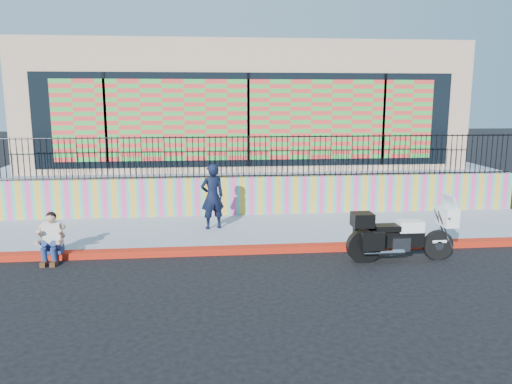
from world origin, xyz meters
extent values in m
plane|color=black|center=(0.00, 0.00, 0.00)|extent=(90.00, 90.00, 0.00)
cube|color=#B8230D|center=(0.00, 0.00, 0.07)|extent=(16.00, 0.30, 0.15)
cube|color=gray|center=(0.00, 1.65, 0.07)|extent=(16.00, 3.00, 0.15)
cube|color=#FF438C|center=(0.00, 3.25, 0.70)|extent=(16.00, 0.20, 1.10)
cube|color=gray|center=(0.00, 8.35, 0.62)|extent=(16.00, 10.00, 1.25)
cube|color=tan|center=(0.00, 8.15, 3.25)|extent=(14.00, 8.00, 4.00)
cube|color=black|center=(0.00, 4.13, 2.85)|extent=(12.60, 0.04, 2.80)
cube|color=#EC3A34|center=(0.00, 4.10, 2.85)|extent=(11.48, 0.02, 2.40)
cylinder|color=black|center=(3.75, -0.88, 0.33)|extent=(0.65, 0.14, 0.65)
cylinder|color=black|center=(2.07, -0.88, 0.33)|extent=(0.65, 0.14, 0.65)
cube|color=black|center=(2.91, -0.88, 0.49)|extent=(0.94, 0.28, 0.34)
cube|color=silver|center=(2.86, -0.88, 0.40)|extent=(0.40, 0.34, 0.30)
cube|color=white|center=(3.09, -0.88, 0.77)|extent=(0.54, 0.32, 0.24)
cube|color=black|center=(2.56, -0.88, 0.75)|extent=(0.54, 0.34, 0.12)
cube|color=white|center=(3.93, -0.88, 0.97)|extent=(0.30, 0.51, 0.42)
cube|color=silver|center=(3.97, -0.88, 1.29)|extent=(0.18, 0.46, 0.33)
cube|color=black|center=(2.02, -0.88, 0.94)|extent=(0.44, 0.42, 0.30)
cube|color=black|center=(2.17, -1.17, 0.54)|extent=(0.47, 0.18, 0.40)
cube|color=black|center=(2.17, -0.58, 0.54)|extent=(0.47, 0.18, 0.40)
cube|color=white|center=(3.75, -0.88, 0.43)|extent=(0.32, 0.16, 0.06)
imported|color=black|center=(-1.15, 1.72, 1.00)|extent=(0.71, 0.57, 1.70)
cube|color=navy|center=(-4.65, -0.04, 0.24)|extent=(0.36, 0.28, 0.18)
cube|color=silver|center=(-4.65, -0.08, 0.59)|extent=(0.38, 0.27, 0.54)
sphere|color=tan|center=(-4.65, -0.12, 0.95)|extent=(0.21, 0.21, 0.21)
cube|color=#472814|center=(-4.75, -0.48, 0.05)|extent=(0.11, 0.26, 0.10)
cube|color=#472814|center=(-4.55, -0.48, 0.05)|extent=(0.11, 0.26, 0.10)
camera|label=1|loc=(-1.29, -10.97, 3.50)|focal=35.00mm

